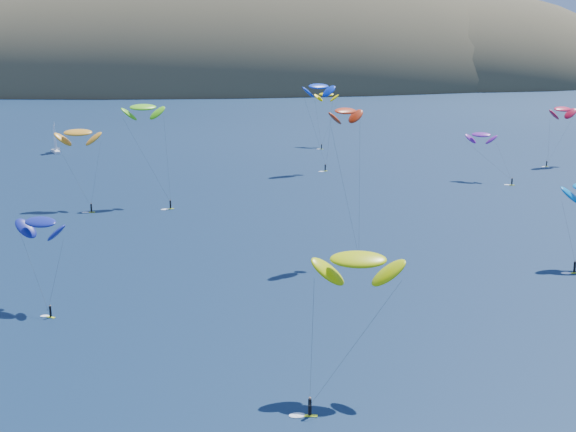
# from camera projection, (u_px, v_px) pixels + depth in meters

# --- Properties ---
(island) EXTENTS (730.00, 300.00, 210.00)m
(island) POSITION_uv_depth(u_px,v_px,m) (250.00, 95.00, 610.48)
(island) COLOR #3D3526
(island) RESTS_ON ground
(sailboat) EXTENTS (8.54, 7.52, 10.22)m
(sailboat) POSITION_uv_depth(u_px,v_px,m) (56.00, 150.00, 262.34)
(sailboat) COLOR silver
(sailboat) RESTS_ON ground
(kitesurfer_1) EXTENTS (9.82, 10.20, 19.62)m
(kitesurfer_1) POSITION_uv_depth(u_px,v_px,m) (78.00, 133.00, 180.84)
(kitesurfer_1) COLOR #CCE319
(kitesurfer_1) RESTS_ON ground
(kitesurfer_2) EXTENTS (12.82, 10.85, 17.63)m
(kitesurfer_2) POSITION_uv_depth(u_px,v_px,m) (358.00, 260.00, 89.11)
(kitesurfer_2) COLOR #CCE319
(kitesurfer_2) RESTS_ON ground
(kitesurfer_3) EXTENTS (11.42, 12.71, 24.83)m
(kitesurfer_3) POSITION_uv_depth(u_px,v_px,m) (143.00, 107.00, 183.67)
(kitesurfer_3) COLOR #CCE319
(kitesurfer_3) RESTS_ON ground
(kitesurfer_4) EXTENTS (11.12, 8.27, 26.67)m
(kitesurfer_4) POSITION_uv_depth(u_px,v_px,m) (319.00, 86.00, 225.29)
(kitesurfer_4) COLOR #CCE319
(kitesurfer_4) RESTS_ON ground
(kitesurfer_6) EXTENTS (10.12, 14.01, 14.24)m
(kitesurfer_6) POSITION_uv_depth(u_px,v_px,m) (481.00, 135.00, 214.23)
(kitesurfer_6) COLOR #CCE319
(kitesurfer_6) RESTS_ON ground
(kitesurfer_8) EXTENTS (11.72, 7.93, 19.20)m
(kitesurfer_8) POSITION_uv_depth(u_px,v_px,m) (563.00, 109.00, 236.71)
(kitesurfer_8) COLOR #CCE319
(kitesurfer_8) RESTS_ON ground
(kitesurfer_9) EXTENTS (7.94, 8.46, 28.02)m
(kitesurfer_9) POSITION_uv_depth(u_px,v_px,m) (346.00, 111.00, 138.13)
(kitesurfer_9) COLOR #CCE319
(kitesurfer_9) RESTS_ON ground
(kitesurfer_10) EXTENTS (9.23, 11.65, 14.69)m
(kitesurfer_10) POSITION_uv_depth(u_px,v_px,m) (40.00, 222.00, 117.14)
(kitesurfer_10) COLOR #CCE319
(kitesurfer_10) RESTS_ON ground
(kitesurfer_11) EXTENTS (8.88, 14.12, 19.73)m
(kitesurfer_11) POSITION_uv_depth(u_px,v_px,m) (326.00, 94.00, 276.22)
(kitesurfer_11) COLOR #CCE319
(kitesurfer_11) RESTS_ON ground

